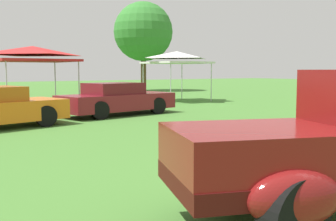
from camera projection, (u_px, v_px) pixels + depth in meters
name	position (u px, v px, depth m)	size (l,w,h in m)	color
show_car_burgundy	(117.00, 99.00, 15.61)	(4.73, 2.42, 1.22)	maroon
canopy_tent_center_field	(33.00, 53.00, 17.51)	(3.22, 3.22, 2.71)	#B7B7BC
canopy_tent_right_field	(177.00, 57.00, 22.47)	(2.97, 2.97, 2.71)	#B7B7BC
treeline_center	(143.00, 32.00, 33.68)	(4.81, 4.81, 7.24)	brown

